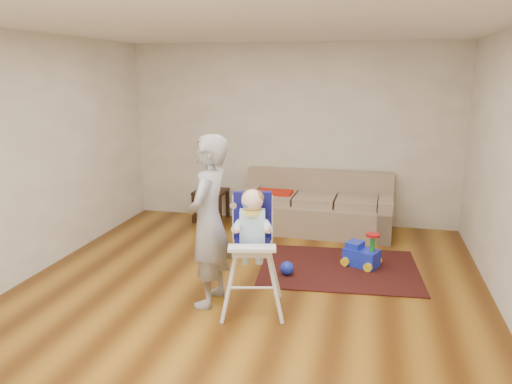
% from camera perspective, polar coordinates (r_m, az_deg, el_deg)
% --- Properties ---
extents(ground, '(5.50, 5.50, 0.00)m').
position_cam_1_polar(ground, '(5.37, -1.00, -11.41)').
color(ground, '#522C0B').
rests_on(ground, ground).
extents(room_envelope, '(5.04, 5.52, 2.72)m').
position_cam_1_polar(room_envelope, '(5.40, 0.31, 9.38)').
color(room_envelope, beige).
rests_on(room_envelope, ground).
extents(sofa, '(2.21, 0.96, 0.84)m').
position_cam_1_polar(sofa, '(7.30, 6.79, -1.21)').
color(sofa, gray).
rests_on(sofa, ground).
extents(side_table, '(0.48, 0.48, 0.48)m').
position_cam_1_polar(side_table, '(7.85, -5.17, -1.50)').
color(side_table, black).
rests_on(side_table, ground).
extents(area_rug, '(1.95, 1.53, 0.01)m').
position_cam_1_polar(area_rug, '(6.05, 9.47, -8.58)').
color(area_rug, black).
rests_on(area_rug, ground).
extents(ride_on_toy, '(0.47, 0.41, 0.43)m').
position_cam_1_polar(ride_on_toy, '(6.09, 12.02, -6.33)').
color(ride_on_toy, '#1B32E8').
rests_on(ride_on_toy, area_rug).
extents(toy_ball, '(0.16, 0.16, 0.16)m').
position_cam_1_polar(toy_ball, '(5.76, 3.56, -8.68)').
color(toy_ball, '#1B32E8').
rests_on(toy_ball, area_rug).
extents(high_chair, '(0.67, 0.67, 1.22)m').
position_cam_1_polar(high_chair, '(4.80, -0.41, -6.97)').
color(high_chair, white).
rests_on(high_chair, ground).
extents(adult, '(0.43, 0.64, 1.70)m').
position_cam_1_polar(adult, '(4.88, -5.44, -3.38)').
color(adult, gray).
rests_on(adult, ground).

